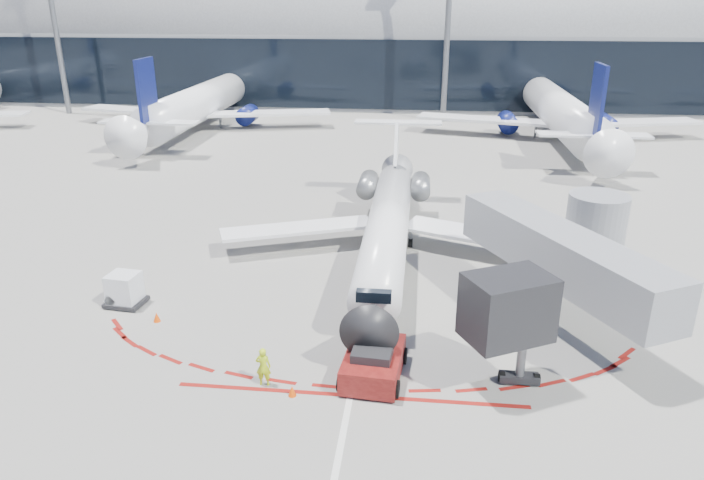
# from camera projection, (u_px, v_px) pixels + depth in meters

# --- Properties ---
(ground) EXTENTS (260.00, 260.00, 0.00)m
(ground) POSITION_uv_depth(u_px,v_px,m) (373.00, 276.00, 35.45)
(ground) COLOR slate
(ground) RESTS_ON ground
(apron_centerline) EXTENTS (0.25, 40.00, 0.01)m
(apron_centerline) POSITION_uv_depth(u_px,v_px,m) (376.00, 262.00, 37.30)
(apron_centerline) COLOR silver
(apron_centerline) RESTS_ON ground
(apron_stop_bar) EXTENTS (14.00, 0.25, 0.01)m
(apron_stop_bar) POSITION_uv_depth(u_px,v_px,m) (350.00, 395.00, 24.79)
(apron_stop_bar) COLOR maroon
(apron_stop_bar) RESTS_ON ground
(terminal_building) EXTENTS (150.00, 24.15, 24.00)m
(terminal_building) POSITION_uv_depth(u_px,v_px,m) (409.00, 41.00, 92.53)
(terminal_building) COLOR #95979A
(terminal_building) RESTS_ON ground
(jet_bridge) EXTENTS (10.03, 15.20, 4.90)m
(jet_bridge) POSITION_uv_depth(u_px,v_px,m) (569.00, 254.00, 30.55)
(jet_bridge) COLOR gray
(jet_bridge) RESTS_ON ground
(light_mast_west) EXTENTS (0.70, 0.70, 25.00)m
(light_mast_west) POSITION_uv_depth(u_px,v_px,m) (53.00, 15.00, 80.02)
(light_mast_west) COLOR slate
(light_mast_west) RESTS_ON ground
(light_mast_centre) EXTENTS (0.70, 0.70, 25.00)m
(light_mast_centre) POSITION_uv_depth(u_px,v_px,m) (448.00, 16.00, 74.85)
(light_mast_centre) COLOR slate
(light_mast_centre) RESTS_ON ground
(regional_jet) EXTENTS (20.90, 25.77, 6.45)m
(regional_jet) POSITION_uv_depth(u_px,v_px,m) (388.00, 220.00, 37.72)
(regional_jet) COLOR white
(regional_jet) RESTS_ON ground
(pushback_tug) EXTENTS (2.73, 5.84, 1.50)m
(pushback_tug) POSITION_uv_depth(u_px,v_px,m) (373.00, 363.00, 25.79)
(pushback_tug) COLOR #500B0B
(pushback_tug) RESTS_ON ground
(ramp_worker) EXTENTS (0.62, 0.42, 1.69)m
(ramp_worker) POSITION_uv_depth(u_px,v_px,m) (263.00, 367.00, 25.20)
(ramp_worker) COLOR #B6D516
(ramp_worker) RESTS_ON ground
(uld_container) EXTENTS (1.99, 1.74, 1.71)m
(uld_container) POSITION_uv_depth(u_px,v_px,m) (125.00, 290.00, 31.78)
(uld_container) COLOR black
(uld_container) RESTS_ON ground
(safety_cone_left) EXTENTS (0.35, 0.35, 0.48)m
(safety_cone_left) POSITION_uv_depth(u_px,v_px,m) (157.00, 317.00, 30.35)
(safety_cone_left) COLOR #ED4604
(safety_cone_left) RESTS_ON ground
(safety_cone_right) EXTENTS (0.33, 0.33, 0.45)m
(safety_cone_right) POSITION_uv_depth(u_px,v_px,m) (292.00, 391.00, 24.70)
(safety_cone_right) COLOR #ED4604
(safety_cone_right) RESTS_ON ground
(bg_airliner_1) EXTENTS (36.05, 38.17, 11.66)m
(bg_airliner_1) POSITION_uv_depth(u_px,v_px,m) (201.00, 77.00, 74.27)
(bg_airliner_1) COLOR white
(bg_airliner_1) RESTS_ON ground
(bg_airliner_2) EXTENTS (36.35, 38.49, 11.76)m
(bg_airliner_2) POSITION_uv_depth(u_px,v_px,m) (561.00, 83.00, 68.64)
(bg_airliner_2) COLOR white
(bg_airliner_2) RESTS_ON ground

